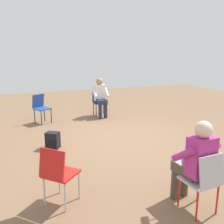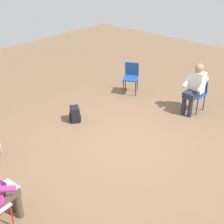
# 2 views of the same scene
# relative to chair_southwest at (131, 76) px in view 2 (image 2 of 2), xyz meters

# --- Properties ---
(ground_plane) EXTENTS (16.15, 16.15, 0.00)m
(ground_plane) POSITION_rel_chair_southwest_xyz_m (2.22, 1.64, -0.50)
(ground_plane) COLOR brown
(chair_southwest) EXTENTS (0.57, 0.55, 0.85)m
(chair_southwest) POSITION_rel_chair_southwest_xyz_m (0.00, 0.00, 0.00)
(chair_southwest) COLOR #1E4799
(chair_southwest) RESTS_ON ground
(chair_west) EXTENTS (0.45, 0.42, 0.85)m
(chair_west) POSITION_rel_chair_southwest_xyz_m (-0.24, 1.89, 0.00)
(chair_west) COLOR #1E4799
(chair_west) RESTS_ON ground
(person_in_white) EXTENTS (0.53, 0.51, 1.24)m
(person_in_white) POSITION_rel_chair_southwest_xyz_m (-0.08, 1.88, 0.20)
(person_in_white) COLOR #23283D
(person_in_white) RESTS_ON ground
(backpack_near_laptop_user) EXTENTS (0.32, 0.34, 0.36)m
(backpack_near_laptop_user) POSITION_rel_chair_southwest_xyz_m (2.16, 0.02, -0.34)
(backpack_near_laptop_user) COLOR black
(backpack_near_laptop_user) RESTS_ON ground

